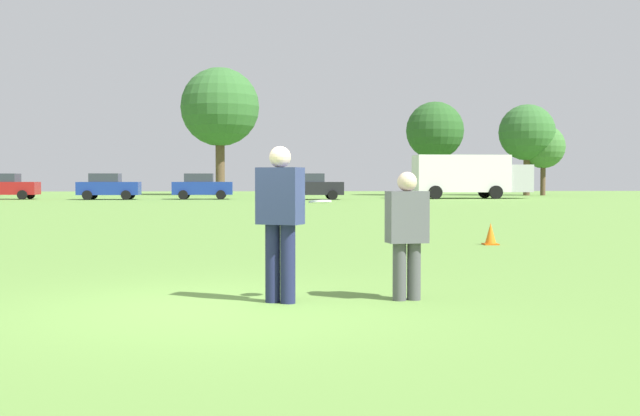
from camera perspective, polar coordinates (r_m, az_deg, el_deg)
name	(u,v)px	position (r m, az deg, el deg)	size (l,w,h in m)	color
ground_plane	(219,309)	(8.82, -7.42, -7.30)	(164.57, 164.57, 0.00)	#608C3D
player_thrower	(280,215)	(9.05, -2.93, -0.49)	(0.58, 0.48, 1.82)	#1E234C
player_defender	(407,229)	(9.31, 6.37, -1.53)	(0.50, 0.34, 1.53)	#4C4C51
frisbee	(320,202)	(9.17, 0.00, 0.46)	(0.27, 0.27, 0.06)	white
traffic_cone	(491,234)	(17.48, 12.36, -1.89)	(0.32, 0.32, 0.48)	#D8590C
parked_car_near_left	(6,186)	(59.34, -21.95, 1.49)	(4.24, 2.29, 1.82)	maroon
parked_car_mid_left	(108,186)	(56.24, -15.22, 1.54)	(4.24, 2.29, 1.82)	navy
parked_car_center	(202,186)	(55.85, -8.62, 1.59)	(4.24, 2.29, 1.82)	navy
parked_car_mid_right	(312,186)	(54.46, -0.59, 1.60)	(4.24, 2.29, 1.82)	black
box_truck	(469,175)	(58.21, 10.86, 2.41)	(8.55, 3.15, 3.18)	white
tree_west_maple	(220,107)	(70.23, -7.33, 7.31)	(6.96, 6.96, 11.32)	brown
tree_center_elm	(435,131)	(68.77, 8.40, 5.59)	(5.02, 5.02, 8.16)	brown
tree_east_birch	(527,133)	(70.27, 14.90, 5.33)	(4.87, 4.87, 7.91)	brown
tree_east_oak	(543,147)	(70.87, 16.01, 4.32)	(3.79, 3.79, 6.15)	brown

